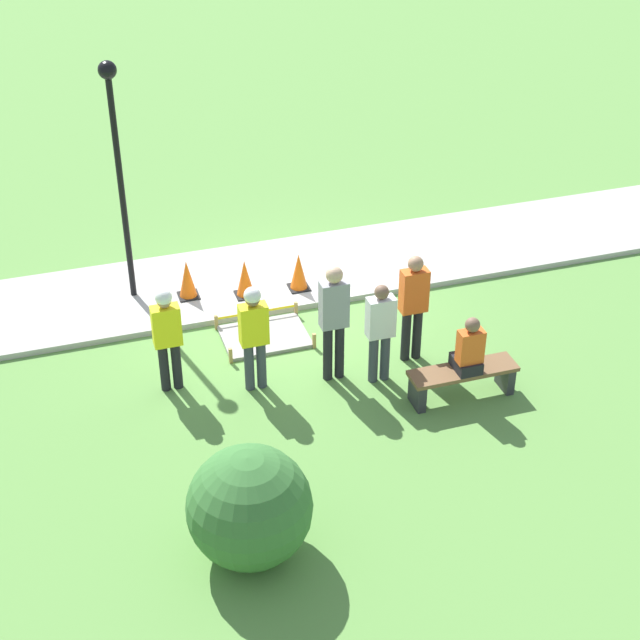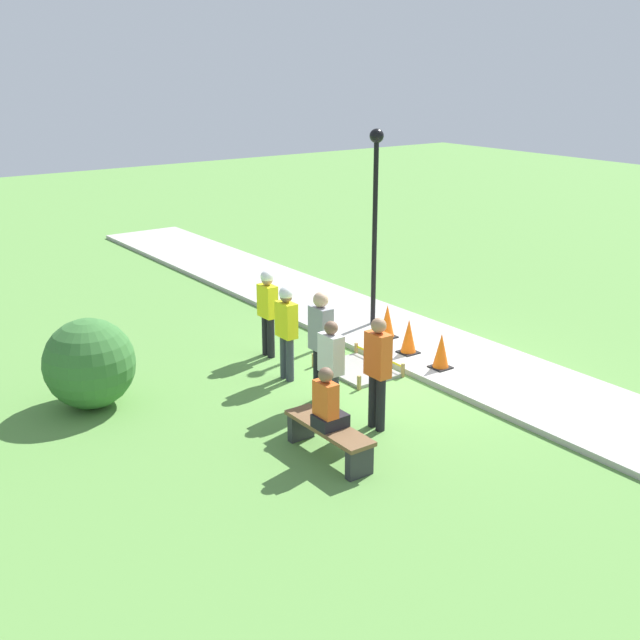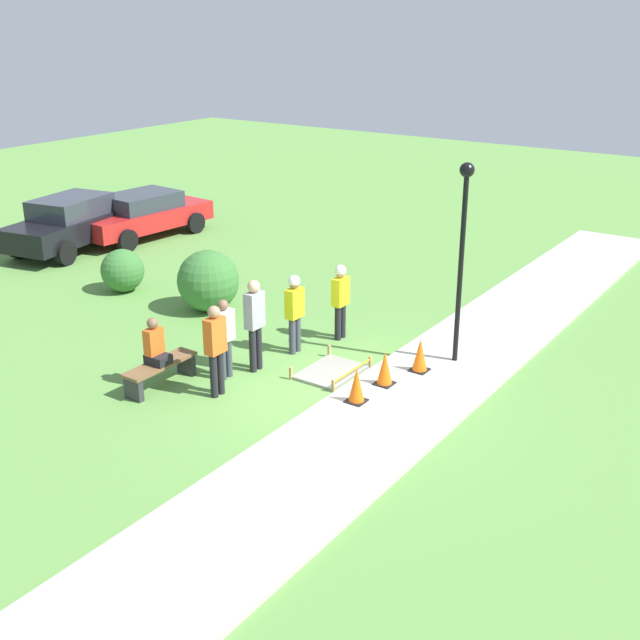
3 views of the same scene
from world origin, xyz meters
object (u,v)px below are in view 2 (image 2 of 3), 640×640
Objects in this scene: traffic_cone_sidewalk_edge at (387,321)px; person_seated_on_bench at (327,404)px; park_bench at (329,435)px; traffic_cone_near_patch at (441,351)px; worker_supervisor at (286,325)px; bystander_in_white_shirt at (321,340)px; bystander_in_gray_shirt at (331,365)px; bystander_in_orange_shirt at (378,367)px; worker_assistant at (268,306)px; traffic_cone_far_patch at (409,336)px; lamppost_near at (375,199)px.

traffic_cone_sidewalk_edge is 5.03m from person_seated_on_bench.
traffic_cone_near_patch is at bearing -68.38° from park_bench.
person_seated_on_bench reaches higher than park_bench.
worker_supervisor is at bearing 60.00° from traffic_cone_near_patch.
bystander_in_gray_shirt is at bearing 157.61° from bystander_in_white_shirt.
worker_supervisor is 0.90× the size of bystander_in_white_shirt.
bystander_in_white_shirt is at bearing 85.07° from traffic_cone_near_patch.
traffic_cone_near_patch is at bearing -65.77° from bystander_in_orange_shirt.
traffic_cone_near_patch is 0.39× the size of worker_assistant.
bystander_in_gray_shirt is (-2.93, 0.72, -0.08)m from worker_assistant.
traffic_cone_near_patch is 2.78m from worker_supervisor.
lamppost_near is at bearing -18.68° from traffic_cone_far_patch.
bystander_in_orange_shirt is (-2.88, 2.65, 0.57)m from traffic_cone_sidewalk_edge.
person_seated_on_bench is 1.96m from bystander_in_white_shirt.
traffic_cone_far_patch is 0.94m from traffic_cone_sidewalk_edge.
bystander_in_white_shirt is (-1.15, 0.11, 0.08)m from worker_supervisor.
park_bench is (-2.29, 3.53, -0.09)m from traffic_cone_far_patch.
bystander_in_white_shirt is (-2.31, 0.46, 0.10)m from worker_assistant.
park_bench is 4.22m from worker_assistant.
lamppost_near is (1.31, -3.00, 1.69)m from worker_supervisor.
bystander_in_white_shirt is at bearing 105.47° from traffic_cone_far_patch.
traffic_cone_sidewalk_edge is at bearing -42.68° from bystander_in_orange_shirt.
bystander_in_white_shirt reaches higher than traffic_cone_sidewalk_edge.
bystander_in_orange_shirt is (-1.97, 2.40, 0.57)m from traffic_cone_far_patch.
traffic_cone_near_patch is 0.91m from traffic_cone_far_patch.
bystander_in_orange_shirt is at bearing 141.25° from lamppost_near.
bystander_in_gray_shirt is 4.89m from lamppost_near.
bystander_in_orange_shirt is (0.32, -1.13, 0.66)m from park_bench.
traffic_cone_near_patch is 1.84m from traffic_cone_sidewalk_edge.
bystander_in_orange_shirt is 1.10× the size of bystander_in_gray_shirt.
bystander_in_orange_shirt is at bearing 174.49° from worker_assistant.
traffic_cone_far_patch is at bearing -64.68° from bystander_in_gray_shirt.
worker_supervisor is (0.45, 2.41, 0.56)m from traffic_cone_far_patch.
traffic_cone_near_patch is at bearing -81.62° from bystander_in_gray_shirt.
traffic_cone_far_patch reaches higher than park_bench.
person_seated_on_bench is 0.23× the size of lamppost_near.
bystander_in_white_shirt is at bearing 128.33° from lamppost_near.
bystander_in_orange_shirt reaches higher than person_seated_on_bench.
traffic_cone_far_patch is at bearing -57.03° from person_seated_on_bench.
traffic_cone_sidewalk_edge is (1.82, -0.30, 0.01)m from traffic_cone_near_patch.
traffic_cone_far_patch is 0.41× the size of bystander_in_gray_shirt.
worker_supervisor reaches higher than bystander_in_gray_shirt.
traffic_cone_far_patch is 4.21m from park_bench.
lamppost_near is (0.85, -0.34, 2.25)m from traffic_cone_sidewalk_edge.
bystander_in_orange_shirt is at bearing 114.23° from traffic_cone_near_patch.
traffic_cone_near_patch is at bearing 176.96° from traffic_cone_far_patch.
park_bench is 0.98× the size of bystander_in_gray_shirt.
traffic_cone_far_patch is 0.17× the size of lamppost_near.
bystander_in_gray_shirt is at bearing 98.38° from traffic_cone_near_patch.
person_seated_on_bench is (-0.03, 0.05, 0.50)m from park_bench.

